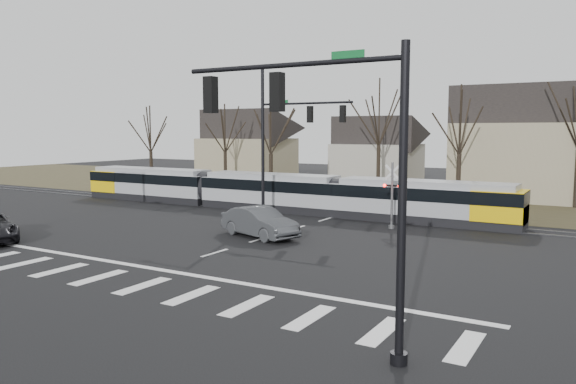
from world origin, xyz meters
The scene contains 15 objects.
ground centered at (0.00, 0.00, 0.00)m, with size 140.00×140.00×0.00m, color black.
grass_verge centered at (0.00, 32.00, 0.01)m, with size 140.00×28.00×0.01m, color #38331E.
crosswalk centered at (0.00, -4.00, 0.01)m, with size 27.00×2.60×0.01m.
stop_line centered at (0.00, -1.80, 0.01)m, with size 28.00×0.35×0.01m, color silver.
lane_dashes centered at (0.00, 16.00, 0.01)m, with size 0.18×30.00×0.01m.
rail_pair centered at (0.00, 15.80, 0.03)m, with size 90.00×1.52×0.06m.
tram centered at (-5.66, 16.00, 1.47)m, with size 35.69×2.65×2.71m.
sedan centered at (-0.38, 6.53, 0.83)m, with size 5.35×3.29×1.66m, color #3E4044.
signal_pole_near_right centered at (10.11, -6.00, 5.17)m, with size 6.72×0.44×8.00m.
signal_pole_far centered at (-2.41, 12.50, 5.70)m, with size 9.28×0.44×10.20m.
rail_crossing_signal centered at (5.00, 12.79, 1.89)m, with size 1.08×0.36×4.00m.
tree_row centered at (2.00, 26.00, 5.00)m, with size 59.20×7.20×10.00m.
house_a centered at (-20.00, 34.00, 4.46)m, with size 9.72×8.64×8.60m.
house_b centered at (-5.00, 36.00, 3.97)m, with size 8.64×7.56×7.65m.
house_c centered at (9.00, 33.00, 5.23)m, with size 10.80×8.64×10.10m.
Camera 1 is at (16.44, -19.15, 5.85)m, focal length 35.00 mm.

